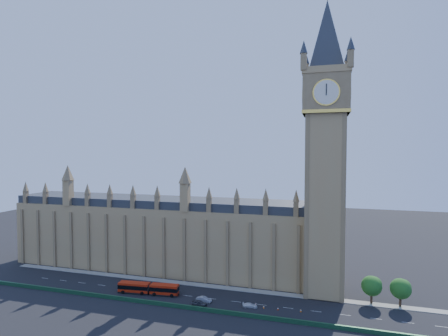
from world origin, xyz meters
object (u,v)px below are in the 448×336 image
(red_bus, at_px, (148,288))
(car_grey, at_px, (199,303))
(car_silver, at_px, (204,299))
(car_white, at_px, (250,305))

(red_bus, height_order, car_grey, red_bus)
(red_bus, bearing_deg, car_silver, -8.74)
(car_grey, bearing_deg, red_bus, 81.96)
(car_grey, relative_size, car_silver, 0.98)
(red_bus, distance_m, car_grey, 19.41)
(car_white, bearing_deg, red_bus, 81.09)
(red_bus, relative_size, car_silver, 4.23)
(red_bus, bearing_deg, car_white, -7.31)
(car_silver, bearing_deg, car_white, -85.41)
(red_bus, height_order, car_silver, red_bus)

